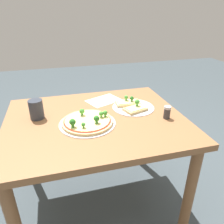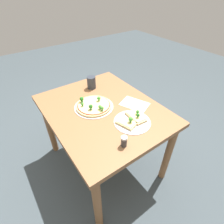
# 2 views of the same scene
# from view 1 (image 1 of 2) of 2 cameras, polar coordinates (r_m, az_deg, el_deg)

# --- Properties ---
(ground_plane) EXTENTS (8.00, 8.00, 0.00)m
(ground_plane) POSITION_cam_1_polar(r_m,az_deg,el_deg) (1.75, -3.46, -22.69)
(ground_plane) COLOR #3D474C
(dining_table) EXTENTS (1.05, 0.84, 0.71)m
(dining_table) POSITION_cam_1_polar(r_m,az_deg,el_deg) (1.35, -4.16, -5.44)
(dining_table) COLOR brown
(dining_table) RESTS_ON ground_plane
(pizza_tray_whole) EXTENTS (0.32, 0.32, 0.07)m
(pizza_tray_whole) POSITION_cam_1_polar(r_m,az_deg,el_deg) (1.24, -6.42, -2.46)
(pizza_tray_whole) COLOR #B7B7BC
(pizza_tray_whole) RESTS_ON dining_table
(pizza_tray_slice) EXTENTS (0.27, 0.27, 0.07)m
(pizza_tray_slice) POSITION_cam_1_polar(r_m,az_deg,el_deg) (1.43, 5.25, 1.65)
(pizza_tray_slice) COLOR #B7B7BC
(pizza_tray_slice) RESTS_ON dining_table
(drinking_cup) EXTENTS (0.08, 0.08, 0.12)m
(drinking_cup) POSITION_cam_1_polar(r_m,az_deg,el_deg) (1.34, -19.17, 0.64)
(drinking_cup) COLOR #2D333D
(drinking_cup) RESTS_ON dining_table
(condiment_shaker) EXTENTS (0.04, 0.04, 0.08)m
(condiment_shaker) POSITION_cam_1_polar(r_m,az_deg,el_deg) (1.32, 14.18, -0.06)
(condiment_shaker) COLOR #333338
(condiment_shaker) RESTS_ON dining_table
(paper_menu) EXTENTS (0.27, 0.23, 0.00)m
(paper_menu) POSITION_cam_1_polar(r_m,az_deg,el_deg) (1.54, -2.18, 3.05)
(paper_menu) COLOR silver
(paper_menu) RESTS_ON dining_table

